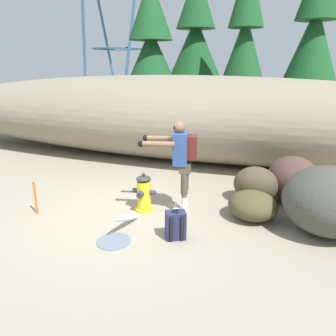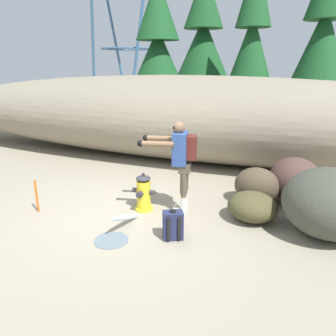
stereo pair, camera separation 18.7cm
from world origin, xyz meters
name	(u,v)px [view 1 (the left image)]	position (x,y,z in m)	size (l,w,h in m)	color
ground_plane	(124,217)	(0.00, 0.00, -0.02)	(56.00, 56.00, 0.04)	gray
dirt_embankment	(186,118)	(0.00, 3.97, 1.14)	(17.76, 3.20, 2.28)	gray
fire_hydrant	(144,194)	(0.24, 0.34, 0.32)	(0.43, 0.38, 0.70)	yellow
hydrant_water_jet	(125,223)	(0.24, -0.46, 0.12)	(0.52, 1.31, 0.49)	silver
utility_worker	(181,157)	(0.88, 0.49, 1.03)	(1.03, 0.65, 1.64)	beige
spare_backpack	(176,225)	(1.09, -0.45, 0.22)	(0.36, 0.36, 0.47)	#23284C
boulder_large	(329,201)	(3.28, 0.49, 0.54)	(1.40, 1.40, 1.07)	#424439
boulder_mid	(256,185)	(2.13, 1.38, 0.35)	(0.85, 0.70, 0.70)	#4B3E2D
boulder_small	(293,179)	(2.80, 1.72, 0.43)	(1.16, 0.95, 0.86)	#4D342F
boulder_outlier	(253,205)	(2.15, 0.60, 0.25)	(0.85, 0.79, 0.49)	#484428
pine_tree_far_left	(151,51)	(-2.67, 8.27, 3.05)	(2.68, 2.68, 5.80)	#47331E
pine_tree_left	(195,39)	(-1.53, 10.95, 3.65)	(2.76, 2.76, 6.59)	#47331E
pine_tree_center	(245,40)	(0.91, 8.97, 3.42)	(2.07, 2.07, 6.46)	#47331E
pine_tree_right	(314,33)	(3.50, 10.98, 3.75)	(2.62, 2.62, 7.24)	#47331E
survey_stake	(36,198)	(-1.51, -0.41, 0.30)	(0.04, 0.04, 0.60)	#E55914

